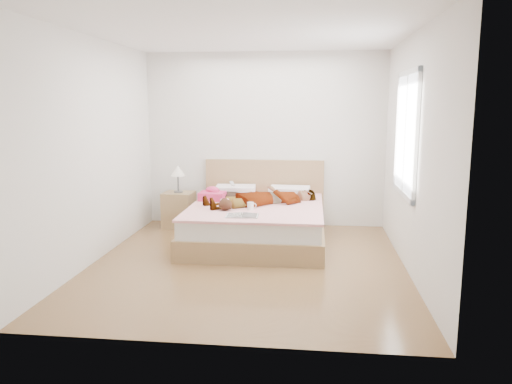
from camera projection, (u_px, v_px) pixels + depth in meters
ground at (248, 264)px, 5.81m from camera, size 4.00×4.00×0.00m
woman at (264, 195)px, 6.73m from camera, size 1.72×1.35×0.22m
hair at (228, 194)px, 7.25m from camera, size 0.45×0.55×0.08m
phone at (232, 183)px, 7.16m from camera, size 0.09×0.11×0.06m
room_shell at (406, 134)px, 5.64m from camera, size 4.00×4.00×4.00m
bed at (258, 220)px, 6.77m from camera, size 1.80×2.08×1.00m
towel at (212, 195)px, 6.97m from camera, size 0.36×0.32×0.18m
magazine at (242, 216)px, 5.96m from camera, size 0.40×0.28×0.02m
coffee_mug at (251, 206)px, 6.33m from camera, size 0.13×0.11×0.10m
plush_toy at (225, 204)px, 6.31m from camera, size 0.21×0.28×0.14m
nightstand at (179, 207)px, 7.49m from camera, size 0.46×0.42×0.94m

